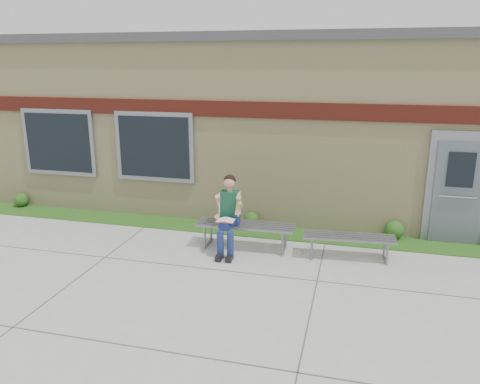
# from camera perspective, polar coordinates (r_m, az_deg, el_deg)

# --- Properties ---
(ground) EXTENTS (80.00, 80.00, 0.00)m
(ground) POSITION_cam_1_polar(r_m,az_deg,el_deg) (7.86, 1.61, -11.57)
(ground) COLOR #9E9E99
(ground) RESTS_ON ground
(grass_strip) EXTENTS (16.00, 0.80, 0.02)m
(grass_strip) POSITION_cam_1_polar(r_m,az_deg,el_deg) (10.19, 4.86, -4.99)
(grass_strip) COLOR #184713
(grass_strip) RESTS_ON ground
(school_building) EXTENTS (16.20, 6.22, 4.20)m
(school_building) POSITION_cam_1_polar(r_m,az_deg,el_deg) (12.98, 7.60, 8.93)
(school_building) COLOR beige
(school_building) RESTS_ON ground
(bench_left) EXTENTS (1.95, 0.58, 0.50)m
(bench_left) POSITION_cam_1_polar(r_m,az_deg,el_deg) (9.26, 0.67, -4.60)
(bench_left) COLOR slate
(bench_left) RESTS_ON ground
(bench_right) EXTENTS (1.73, 0.61, 0.44)m
(bench_right) POSITION_cam_1_polar(r_m,az_deg,el_deg) (9.05, 13.13, -5.84)
(bench_right) COLOR slate
(bench_right) RESTS_ON ground
(girl) EXTENTS (0.55, 0.91, 1.50)m
(girl) POSITION_cam_1_polar(r_m,az_deg,el_deg) (8.99, -1.42, -2.57)
(girl) COLOR navy
(girl) RESTS_ON ground
(shrub_west) EXTENTS (0.34, 0.34, 0.34)m
(shrub_west) POSITION_cam_1_polar(r_m,az_deg,el_deg) (13.14, -25.11, -0.87)
(shrub_west) COLOR #184713
(shrub_west) RESTS_ON grass_strip
(shrub_mid) EXTENTS (0.32, 0.32, 0.32)m
(shrub_mid) POSITION_cam_1_polar(r_m,az_deg,el_deg) (10.49, 1.40, -3.34)
(shrub_mid) COLOR #184713
(shrub_mid) RESTS_ON grass_strip
(shrub_east) EXTENTS (0.39, 0.39, 0.39)m
(shrub_east) POSITION_cam_1_polar(r_m,az_deg,el_deg) (10.28, 18.29, -4.36)
(shrub_east) COLOR #184713
(shrub_east) RESTS_ON grass_strip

